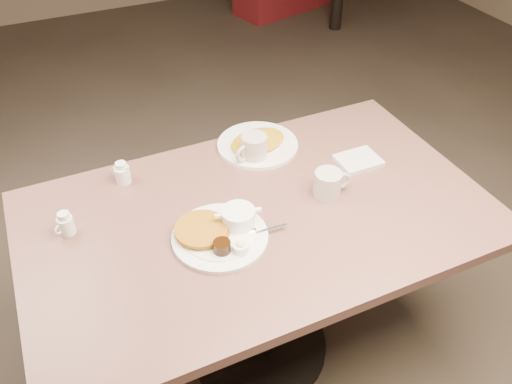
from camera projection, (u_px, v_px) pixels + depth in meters
name	position (u px, v px, depth m)	size (l,w,h in m)	color
room	(259.00, 15.00, 1.27)	(7.04, 8.04, 2.84)	#4C3F33
diner_table	(258.00, 249.00, 1.80)	(1.50, 0.90, 0.75)	#84564C
main_plate	(221.00, 231.00, 1.59)	(0.38, 0.35, 0.07)	white
coffee_mug_near	(329.00, 183.00, 1.73)	(0.13, 0.10, 0.09)	beige
napkin	(358.00, 161.00, 1.89)	(0.15, 0.12, 0.02)	silver
coffee_mug_far	(254.00, 148.00, 1.88)	(0.14, 0.12, 0.10)	beige
creamer_left	(66.00, 224.00, 1.59)	(0.07, 0.06, 0.08)	white
creamer_right	(122.00, 173.00, 1.79)	(0.07, 0.07, 0.08)	white
hash_plate	(258.00, 144.00, 1.96)	(0.37, 0.37, 0.04)	white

